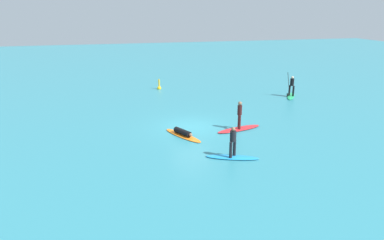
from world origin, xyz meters
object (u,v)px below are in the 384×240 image
(surfer_on_blue_board, at_px, (233,151))
(surfer_on_orange_board, at_px, (183,134))
(surfer_on_red_board, at_px, (239,124))
(surfer_on_green_board, at_px, (291,91))
(marker_buoy, at_px, (159,87))

(surfer_on_blue_board, height_order, surfer_on_orange_board, surfer_on_blue_board)
(surfer_on_red_board, relative_size, surfer_on_blue_board, 1.17)
(surfer_on_red_board, height_order, surfer_on_blue_board, surfer_on_red_board)
(surfer_on_green_board, distance_m, marker_buoy, 12.50)
(surfer_on_blue_board, bearing_deg, marker_buoy, 114.73)
(surfer_on_blue_board, height_order, marker_buoy, surfer_on_blue_board)
(surfer_on_green_board, xyz_separation_m, surfer_on_orange_board, (-11.69, -7.59, -0.37))
(surfer_on_blue_board, distance_m, surfer_on_orange_board, 4.36)
(surfer_on_blue_board, bearing_deg, surfer_on_green_board, 70.77)
(surfer_on_red_board, bearing_deg, surfer_on_orange_board, -10.65)
(surfer_on_red_board, distance_m, surfer_on_orange_board, 3.84)
(surfer_on_green_board, height_order, marker_buoy, surfer_on_green_board)
(surfer_on_green_board, distance_m, surfer_on_red_board, 10.74)
(surfer_on_green_board, xyz_separation_m, surfer_on_red_board, (-7.86, -7.32, -0.15))
(surfer_on_orange_board, height_order, marker_buoy, marker_buoy)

